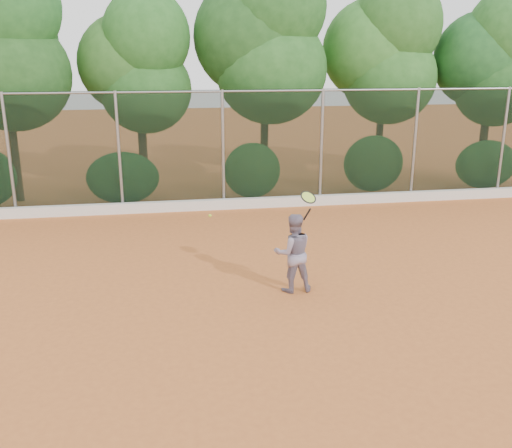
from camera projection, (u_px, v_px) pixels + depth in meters
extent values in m
plane|color=#C1662D|center=(265.00, 303.00, 10.72)|extent=(80.00, 80.00, 0.00)
cube|color=silver|center=(225.00, 204.00, 17.12)|extent=(24.00, 0.20, 0.30)
imported|color=gray|center=(293.00, 253.00, 11.05)|extent=(0.79, 0.63, 1.57)
cube|color=black|center=(223.00, 150.00, 16.83)|extent=(24.00, 0.01, 3.50)
cylinder|color=gray|center=(222.00, 91.00, 16.34)|extent=(24.00, 0.06, 0.06)
cylinder|color=gray|center=(9.00, 156.00, 15.89)|extent=(0.09, 0.09, 3.50)
cylinder|color=gray|center=(119.00, 153.00, 16.36)|extent=(0.09, 0.09, 3.50)
cylinder|color=gray|center=(223.00, 150.00, 16.83)|extent=(0.09, 0.09, 3.50)
cylinder|color=gray|center=(321.00, 148.00, 17.29)|extent=(0.09, 0.09, 3.50)
cylinder|color=gray|center=(414.00, 145.00, 17.76)|extent=(0.09, 0.09, 3.50)
cylinder|color=gray|center=(503.00, 143.00, 18.23)|extent=(0.09, 0.09, 3.50)
cylinder|color=#472D1B|center=(15.00, 155.00, 17.73)|extent=(0.24, 0.24, 2.90)
ellipsoid|color=#2E6125|center=(12.00, 74.00, 16.96)|extent=(3.50, 2.90, 3.40)
ellipsoid|color=#2D732B|center=(6.00, 6.00, 16.34)|extent=(3.10, 2.60, 3.20)
cylinder|color=#402618|center=(143.00, 157.00, 18.79)|extent=(0.28, 0.28, 2.40)
ellipsoid|color=#21521C|center=(146.00, 89.00, 18.09)|extent=(2.90, 2.40, 2.80)
ellipsoid|color=#27541D|center=(129.00, 63.00, 18.07)|extent=(3.20, 2.70, 3.10)
ellipsoid|color=#20551D|center=(146.00, 36.00, 17.46)|extent=(2.70, 2.30, 2.90)
cylinder|color=#412D19|center=(264.00, 147.00, 19.04)|extent=(0.26, 0.26, 3.00)
ellipsoid|color=#35742C|center=(271.00, 69.00, 18.26)|extent=(3.60, 3.00, 3.50)
ellipsoid|color=#2C6225|center=(254.00, 37.00, 18.17)|extent=(3.90, 3.20, 3.80)
ellipsoid|color=#2F6D29|center=(276.00, 6.00, 17.63)|extent=(3.20, 2.70, 3.30)
cylinder|color=#3A2616|center=(379.00, 147.00, 19.91)|extent=(0.24, 0.24, 2.70)
ellipsoid|color=#25591E|center=(390.00, 78.00, 19.17)|extent=(3.20, 2.70, 3.10)
ellipsoid|color=#296121|center=(374.00, 50.00, 19.12)|extent=(3.50, 2.90, 3.40)
ellipsoid|color=#214F1B|center=(397.00, 24.00, 18.60)|extent=(3.00, 2.50, 3.10)
cylinder|color=#3F2518|center=(482.00, 149.00, 20.13)|extent=(0.28, 0.28, 2.50)
ellipsoid|color=#2D6727|center=(497.00, 84.00, 19.42)|extent=(3.00, 2.50, 2.90)
ellipsoid|color=#276829|center=(481.00, 59.00, 19.40)|extent=(3.30, 2.80, 3.20)
ellipsoid|color=#34742C|center=(507.00, 34.00, 18.88)|extent=(2.80, 2.40, 3.00)
ellipsoid|color=#296426|center=(123.00, 178.00, 17.38)|extent=(2.20, 1.16, 1.60)
ellipsoid|color=#39772D|center=(252.00, 170.00, 17.97)|extent=(1.80, 1.04, 1.76)
ellipsoid|color=#356C29|center=(373.00, 164.00, 18.56)|extent=(2.00, 1.10, 1.84)
ellipsoid|color=#316F2A|center=(486.00, 164.00, 19.23)|extent=(2.16, 1.12, 1.64)
cylinder|color=black|center=(307.00, 214.00, 10.83)|extent=(0.12, 0.21, 0.28)
torus|color=black|center=(308.00, 197.00, 10.67)|extent=(0.39, 0.37, 0.21)
cylinder|color=#BADC40|center=(308.00, 197.00, 10.67)|extent=(0.33, 0.30, 0.16)
sphere|color=#AECE2E|center=(210.00, 216.00, 10.45)|extent=(0.06, 0.06, 0.06)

